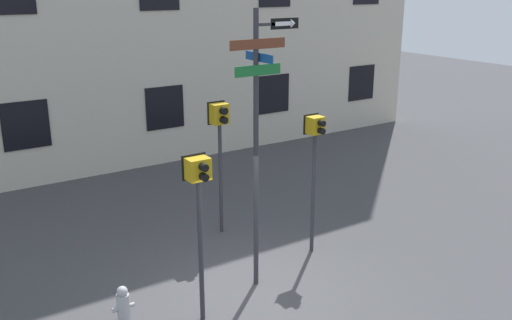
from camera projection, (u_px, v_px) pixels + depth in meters
ground_plane at (250, 293)px, 10.31m from camera, size 60.00×60.00×0.00m
street_sign_pole at (259, 127)px, 9.76m from camera, size 1.38×0.80×4.98m
pedestrian_signal_left at (199, 194)px, 8.84m from camera, size 0.41×0.40×2.84m
pedestrian_signal_right at (315, 148)px, 11.25m from camera, size 0.36×0.40×2.90m
pedestrian_signal_across at (220, 130)px, 12.12m from camera, size 0.42×0.40×2.96m
fire_hydrant at (123, 305)px, 9.31m from camera, size 0.37×0.21×0.67m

